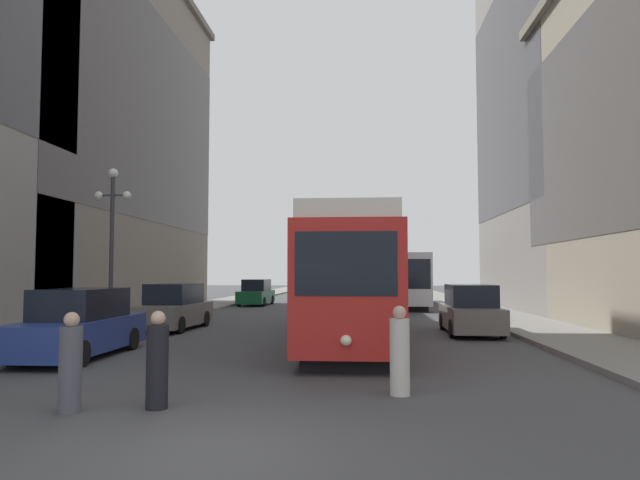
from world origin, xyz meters
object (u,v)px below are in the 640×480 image
(transit_bus, at_px, (400,278))
(lamp_post_left_near, at_px, (112,224))
(streetcar, at_px, (353,277))
(parked_car_right_far, at_px, (470,311))
(parked_car_left_near, at_px, (79,325))
(parked_car_left_mid, at_px, (174,308))
(parked_car_left_far, at_px, (256,293))
(pedestrian_crossing_far, at_px, (400,353))
(pedestrian_on_sidewalk, at_px, (70,366))
(pedestrian_crossing_near, at_px, (157,363))

(transit_bus, bearing_deg, lamp_post_left_near, -125.76)
(streetcar, xyz_separation_m, parked_car_right_far, (4.29, 1.66, -1.26))
(parked_car_left_near, bearing_deg, parked_car_left_mid, 89.32)
(streetcar, distance_m, parked_car_left_far, 21.24)
(parked_car_right_far, xyz_separation_m, pedestrian_crossing_far, (-3.28, -10.76, -0.08))
(pedestrian_on_sidewalk, bearing_deg, parked_car_left_near, -146.42)
(parked_car_left_mid, height_order, pedestrian_on_sidewalk, parked_car_left_mid)
(pedestrian_on_sidewalk, bearing_deg, streetcar, 165.17)
(pedestrian_crossing_far, bearing_deg, lamp_post_left_near, -143.51)
(streetcar, bearing_deg, parked_car_left_mid, 161.22)
(pedestrian_crossing_near, bearing_deg, pedestrian_crossing_far, 3.41)
(pedestrian_crossing_far, distance_m, lamp_post_left_near, 14.65)
(parked_car_right_far, xyz_separation_m, parked_car_left_far, (-11.53, 18.27, 0.00))
(lamp_post_left_near, bearing_deg, pedestrian_on_sidewalk, -67.83)
(lamp_post_left_near, bearing_deg, transit_bus, 56.08)
(parked_car_left_mid, bearing_deg, lamp_post_left_near, -138.55)
(parked_car_left_mid, bearing_deg, parked_car_left_near, -87.97)
(transit_bus, bearing_deg, parked_car_left_near, -114.82)
(parked_car_left_far, relative_size, pedestrian_on_sidewalk, 3.10)
(pedestrian_crossing_far, relative_size, lamp_post_left_near, 0.27)
(parked_car_left_near, bearing_deg, parked_car_right_far, 29.41)
(parked_car_left_near, xyz_separation_m, parked_car_left_mid, (0.00, 7.50, -0.00))
(parked_car_left_near, relative_size, pedestrian_on_sidewalk, 3.09)
(parked_car_left_near, relative_size, parked_car_left_far, 1.00)
(pedestrian_crossing_near, bearing_deg, lamp_post_left_near, 103.22)
(transit_bus, distance_m, parked_car_left_mid, 19.13)
(transit_bus, height_order, pedestrian_on_sidewalk, transit_bus)
(parked_car_right_far, xyz_separation_m, lamp_post_left_near, (-13.43, -0.73, 3.25))
(streetcar, relative_size, pedestrian_on_sidewalk, 9.45)
(parked_car_left_mid, height_order, pedestrian_crossing_near, parked_car_left_mid)
(pedestrian_crossing_near, distance_m, lamp_post_left_near, 13.32)
(pedestrian_crossing_near, bearing_deg, transit_bus, 63.69)
(pedestrian_crossing_near, bearing_deg, parked_car_right_far, 43.84)
(parked_car_left_near, height_order, pedestrian_crossing_far, parked_car_left_near)
(lamp_post_left_near, bearing_deg, parked_car_left_near, -72.27)
(parked_car_left_mid, xyz_separation_m, pedestrian_on_sidewalk, (2.88, -13.30, -0.10))
(parked_car_left_near, height_order, pedestrian_crossing_near, parked_car_left_near)
(parked_car_right_far, bearing_deg, parked_car_left_far, -56.40)
(pedestrian_crossing_far, bearing_deg, parked_car_left_far, -172.99)
(parked_car_left_near, bearing_deg, pedestrian_crossing_near, -53.09)
(streetcar, xyz_separation_m, pedestrian_crossing_far, (1.01, -9.10, -1.34))
(parked_car_left_mid, relative_size, lamp_post_left_near, 0.80)
(pedestrian_crossing_far, bearing_deg, transit_bus, 167.42)
(parked_car_right_far, bearing_deg, parked_car_left_mid, -2.76)
(transit_bus, bearing_deg, streetcar, -100.43)
(streetcar, height_order, pedestrian_crossing_far, streetcar)
(streetcar, xyz_separation_m, pedestrian_on_sidewalk, (-4.36, -10.81, -1.35))
(parked_car_right_far, bearing_deg, lamp_post_left_near, 4.48)
(transit_bus, relative_size, pedestrian_crossing_near, 7.46)
(pedestrian_on_sidewalk, bearing_deg, parked_car_left_mid, -160.65)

